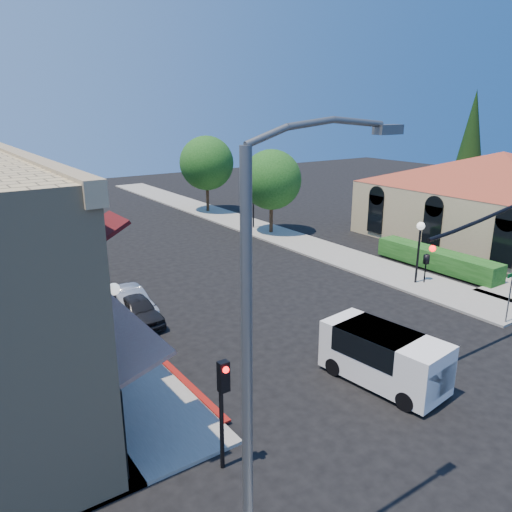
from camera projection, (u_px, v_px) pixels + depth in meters
ground at (447, 399)px, 16.97m from camera, size 120.00×120.00×0.00m
sidewalk_left at (16, 254)px, 33.40m from camera, size 3.50×50.00×0.12m
sidewalk_right at (236, 221)px, 42.96m from camera, size 3.50×50.00×0.12m
curb_red_strip at (161, 361)px, 19.49m from camera, size 0.25×10.00×0.06m
mission_building at (499, 188)px, 36.94m from camera, size 30.12×30.12×6.40m
hedge at (436, 269)px, 30.44m from camera, size 1.40×8.00×1.10m
conifer_far at (471, 143)px, 44.58m from camera, size 3.20×3.20×11.00m
street_tree_a at (271, 180)px, 37.86m from camera, size 4.56×4.56×6.48m
street_tree_b at (207, 163)px, 45.62m from camera, size 4.94×4.94×7.02m
secondary_signal at (223, 395)px, 13.04m from camera, size 0.28×0.42×3.32m
cobra_streetlight at (263, 358)px, 8.88m from camera, size 3.60×0.25×9.31m
street_name_sign at (511, 289)px, 22.31m from camera, size 0.80×0.06×2.50m
lamppost_left_near at (115, 305)px, 17.83m from camera, size 0.44×0.44×3.57m
lamppost_left_far at (31, 229)px, 28.83m from camera, size 0.44×0.44×3.57m
lamppost_right_near at (420, 237)px, 27.11m from camera, size 0.44×0.44×3.57m
lamppost_right_far at (253, 195)px, 39.69m from camera, size 0.44×0.44×3.57m
white_van at (385, 355)px, 17.63m from camera, size 2.42×4.62×1.96m
parked_car_a at (138, 309)px, 22.83m from camera, size 1.56×3.75×1.27m
parked_car_b at (129, 302)px, 23.62m from camera, size 1.47×3.99×1.30m
parked_car_c at (69, 253)px, 31.92m from camera, size 1.80×3.84×1.08m
parked_car_d at (57, 225)px, 39.34m from camera, size 2.48×4.40×1.16m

